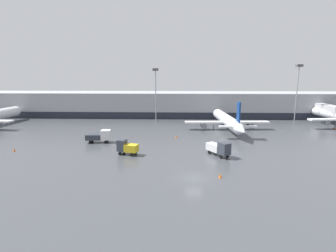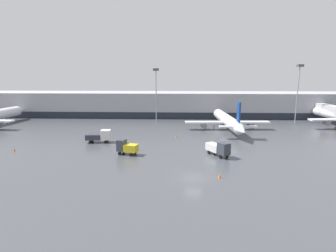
# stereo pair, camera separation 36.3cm
# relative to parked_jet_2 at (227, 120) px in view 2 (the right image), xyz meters

# --- Properties ---
(ground_plane) EXTENTS (320.00, 320.00, 0.00)m
(ground_plane) POSITION_rel_parked_jet_2_xyz_m (-11.66, -36.38, -2.69)
(ground_plane) COLOR #424449
(terminal_building) EXTENTS (160.00, 28.25, 9.00)m
(terminal_building) POSITION_rel_parked_jet_2_xyz_m (-11.48, 25.56, 1.81)
(terminal_building) COLOR #9EA0A5
(terminal_building) RESTS_ON ground_plane
(parked_jet_2) EXTENTS (24.15, 33.41, 9.06)m
(parked_jet_2) POSITION_rel_parked_jet_2_xyz_m (0.00, 0.00, 0.00)
(parked_jet_2) COLOR silver
(parked_jet_2) RESTS_ON ground_plane
(service_truck_0) EXTENTS (4.37, 5.53, 2.94)m
(service_truck_0) POSITION_rel_parked_jet_2_xyz_m (-6.16, -25.21, -1.12)
(service_truck_0) COLOR silver
(service_truck_0) RESTS_ON ground_plane
(service_truck_1) EXTENTS (5.76, 2.59, 2.93)m
(service_truck_1) POSITION_rel_parked_jet_2_xyz_m (-32.13, -15.86, -1.14)
(service_truck_1) COLOR #2D333D
(service_truck_1) RESTS_ON ground_plane
(service_truck_2) EXTENTS (4.32, 2.78, 2.94)m
(service_truck_2) POSITION_rel_parked_jet_2_xyz_m (-24.09, -25.04, -1.13)
(service_truck_2) COLOR gold
(service_truck_2) RESTS_ON ground_plane
(traffic_cone_0) EXTENTS (0.48, 0.48, 0.67)m
(traffic_cone_0) POSITION_rel_parked_jet_2_xyz_m (-7.62, -36.27, -2.35)
(traffic_cone_0) COLOR orange
(traffic_cone_0) RESTS_ON ground_plane
(traffic_cone_1) EXTENTS (0.49, 0.49, 0.66)m
(traffic_cone_1) POSITION_rel_parked_jet_2_xyz_m (-47.66, -23.66, -2.36)
(traffic_cone_1) COLOR orange
(traffic_cone_1) RESTS_ON ground_plane
(traffic_cone_2) EXTENTS (0.47, 0.47, 0.65)m
(traffic_cone_2) POSITION_rel_parked_jet_2_xyz_m (31.30, 1.94, -2.36)
(traffic_cone_2) COLOR orange
(traffic_cone_2) RESTS_ON ground_plane
(traffic_cone_3) EXTENTS (0.50, 0.50, 0.57)m
(traffic_cone_3) POSITION_rel_parked_jet_2_xyz_m (-14.48, -10.57, -2.40)
(traffic_cone_3) COLOR orange
(traffic_cone_3) RESTS_ON ground_plane
(apron_light_mast_0) EXTENTS (1.80, 1.80, 17.57)m
(apron_light_mast_0) POSITION_rel_parked_jet_2_xyz_m (-21.48, 13.19, 11.25)
(apron_light_mast_0) COLOR gray
(apron_light_mast_0) RESTS_ON ground_plane
(apron_light_mast_2) EXTENTS (1.80, 1.80, 18.80)m
(apron_light_mast_2) POSITION_rel_parked_jet_2_xyz_m (25.01, 13.71, 12.10)
(apron_light_mast_2) COLOR gray
(apron_light_mast_2) RESTS_ON ground_plane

